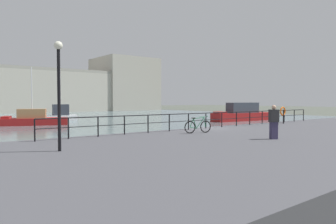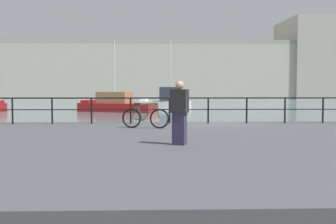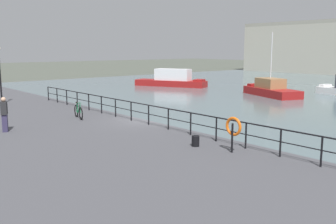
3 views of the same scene
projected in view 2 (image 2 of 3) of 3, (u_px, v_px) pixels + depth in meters
The scene contains 9 objects.
ground_plane at pixel (213, 141), 18.55m from camera, with size 240.00×240.00×0.00m, color #4C5147.
water_basin at pixel (176, 106), 48.67m from camera, with size 80.00×60.00×0.01m, color slate.
quay_promenade at pixel (245, 157), 12.04m from camera, with size 56.00×13.00×0.84m, color #47474C.
harbor_building at pixel (208, 69), 80.55m from camera, with size 74.40×14.79×14.51m.
moored_blue_motorboat at pixel (116, 104), 38.97m from camera, with size 7.35×4.79×6.45m.
moored_red_daysailer at pixel (167, 100), 45.37m from camera, with size 5.65×3.02×7.05m.
quay_railing at pixel (228, 106), 17.72m from camera, with size 23.99×0.07×1.08m.
parked_bicycle at pixel (145, 118), 15.73m from camera, with size 1.74×0.46×0.98m.
standing_person at pixel (179, 112), 11.34m from camera, with size 0.52×0.43×1.69m.
Camera 2 is at (-2.54, -18.36, 2.42)m, focal length 46.04 mm.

